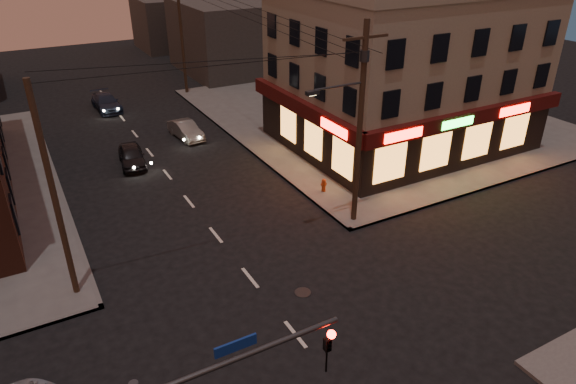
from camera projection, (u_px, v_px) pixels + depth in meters
ground at (295, 334)px, 19.33m from camera, size 120.00×120.00×0.00m
sidewalk_ne at (371, 114)px, 41.79m from camera, size 24.00×28.00×0.15m
pizza_building at (404, 67)px, 34.14m from camera, size 15.85×12.85×10.50m
bg_building_ne_a at (231, 36)px, 53.23m from camera, size 10.00×12.00×7.00m
bg_building_ne_b at (172, 23)px, 63.47m from camera, size 8.00×8.00×6.00m
utility_pole_main at (359, 116)px, 24.05m from camera, size 4.20×0.44×10.00m
utility_pole_far at (182, 42)px, 44.95m from camera, size 0.26×0.26×9.00m
utility_pole_west at (54, 196)px, 19.31m from camera, size 0.24×0.24×9.00m
sedan_near at (132, 156)px, 32.73m from camera, size 1.97×3.92×1.28m
sedan_mid at (186, 130)px, 36.94m from camera, size 1.72×3.88×1.24m
sedan_far at (106, 102)px, 42.63m from camera, size 1.98×4.52×1.29m
fire_hydrant at (324, 184)px, 29.25m from camera, size 0.34×0.34×0.79m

